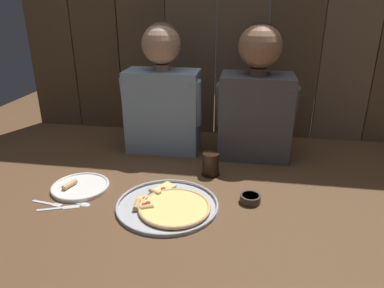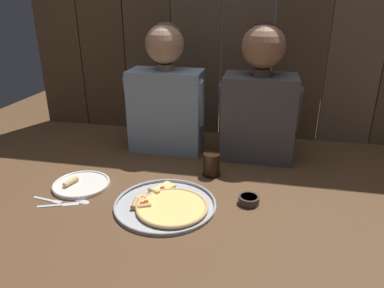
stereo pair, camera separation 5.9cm
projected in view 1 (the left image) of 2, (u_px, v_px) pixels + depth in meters
name	position (u px, v px, depth m)	size (l,w,h in m)	color
ground_plane	(194.00, 195.00, 1.45)	(3.20, 3.20, 0.00)	brown
pizza_tray	(169.00, 206.00, 1.36)	(0.39, 0.39, 0.03)	#B2B2B7
dinner_plate	(80.00, 187.00, 1.49)	(0.24, 0.24, 0.03)	white
drinking_glass	(211.00, 164.00, 1.60)	(0.08, 0.08, 0.10)	black
dipping_bowl	(250.00, 198.00, 1.39)	(0.08, 0.08, 0.03)	#3D332D
table_fork	(48.00, 203.00, 1.38)	(0.13, 0.03, 0.01)	silver
table_knife	(59.00, 208.00, 1.35)	(0.15, 0.07, 0.01)	silver
table_spoon	(79.00, 203.00, 1.38)	(0.14, 0.04, 0.01)	silver
diner_left	(163.00, 93.00, 1.77)	(0.40, 0.20, 0.64)	#849EB7
diner_right	(257.00, 95.00, 1.70)	(0.38, 0.22, 0.64)	#4C4C51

